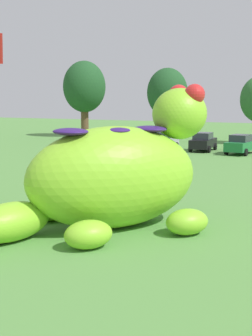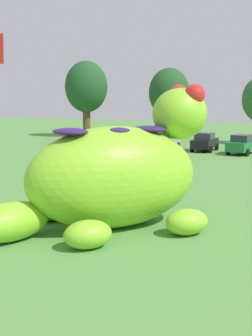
# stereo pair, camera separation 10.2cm
# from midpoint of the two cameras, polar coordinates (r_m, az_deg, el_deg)

# --- Properties ---
(ground_plane) EXTENTS (160.00, 160.00, 0.00)m
(ground_plane) POSITION_cam_midpoint_polar(r_m,az_deg,el_deg) (17.87, -3.40, -7.10)
(ground_plane) COLOR #568E42
(giant_inflatable_creature) EXTENTS (7.39, 10.18, 5.38)m
(giant_inflatable_creature) POSITION_cam_midpoint_polar(r_m,az_deg,el_deg) (17.27, -1.35, -0.95)
(giant_inflatable_creature) COLOR #8CD12D
(giant_inflatable_creature) RESTS_ON ground
(car_blue) EXTENTS (2.16, 4.21, 1.72)m
(car_blue) POSITION_cam_midpoint_polar(r_m,az_deg,el_deg) (46.63, 0.15, 3.64)
(car_blue) COLOR #2347B7
(car_blue) RESTS_ON ground
(car_silver) EXTENTS (1.99, 4.12, 1.72)m
(car_silver) POSITION_cam_midpoint_polar(r_m,az_deg,el_deg) (44.41, 4.90, 3.37)
(car_silver) COLOR #B7BABF
(car_silver) RESTS_ON ground
(car_black) EXTENTS (2.10, 4.18, 1.72)m
(car_black) POSITION_cam_midpoint_polar(r_m,az_deg,el_deg) (43.74, 9.74, 3.20)
(car_black) COLOR black
(car_black) RESTS_ON ground
(car_green) EXTENTS (2.30, 4.27, 1.72)m
(car_green) POSITION_cam_midpoint_polar(r_m,az_deg,el_deg) (41.93, 14.24, 2.84)
(car_green) COLOR #1E7238
(car_green) RESTS_ON ground
(tree_far_left) EXTENTS (5.41, 5.41, 9.60)m
(tree_far_left) POSITION_cam_midpoint_polar(r_m,az_deg,el_deg) (60.01, -4.87, 9.87)
(tree_far_left) COLOR brown
(tree_far_left) RESTS_ON ground
(tree_left) EXTENTS (4.72, 4.72, 8.38)m
(tree_left) POSITION_cam_midpoint_polar(r_m,az_deg,el_deg) (54.66, 5.38, 9.16)
(tree_left) COLOR brown
(tree_left) RESTS_ON ground
(spectator_near_inflatable) EXTENTS (0.38, 0.26, 1.71)m
(spectator_near_inflatable) POSITION_cam_midpoint_polar(r_m,az_deg,el_deg) (31.97, 3.77, 1.38)
(spectator_near_inflatable) COLOR #726656
(spectator_near_inflatable) RESTS_ON ground
(spectator_mid_field) EXTENTS (0.38, 0.26, 1.71)m
(spectator_mid_field) POSITION_cam_midpoint_polar(r_m,az_deg,el_deg) (42.66, -0.25, 3.18)
(spectator_mid_field) COLOR black
(spectator_mid_field) RESTS_ON ground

